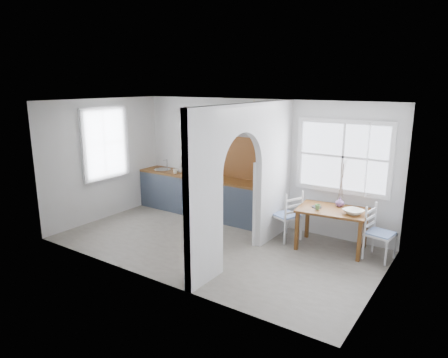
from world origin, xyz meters
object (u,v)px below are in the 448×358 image
Objects in this scene: dining_table at (331,229)px; chair_right at (380,233)px; kettle at (270,181)px; chair_left at (286,215)px; vase at (340,202)px.

chair_right is (0.83, 0.03, 0.09)m from dining_table.
chair_right is at bearing -4.78° from dining_table.
dining_table is 1.28× the size of chair_right.
dining_table is at bearing -19.46° from kettle.
dining_table is 0.88m from chair_left.
kettle reaches higher than vase.
kettle is (-0.51, 0.30, 0.53)m from chair_left.
dining_table is at bearing 115.45° from chair_left.
chair_right is 2.29m from kettle.
chair_left reaches higher than dining_table.
dining_table is at bearing -100.63° from vase.
kettle is at bearing -97.66° from chair_left.
vase is at bearing 129.38° from chair_left.
kettle reaches higher than chair_left.
vase is at bearing 84.64° from chair_right.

